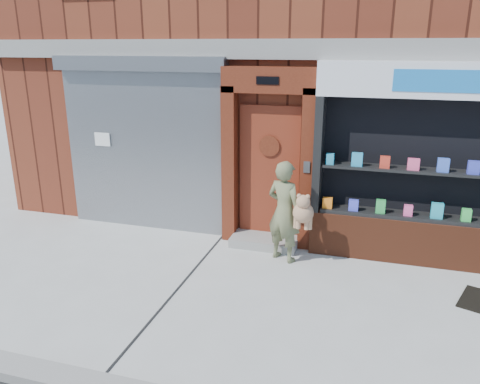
% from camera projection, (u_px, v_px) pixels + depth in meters
% --- Properties ---
extents(ground, '(80.00, 80.00, 0.00)m').
position_uv_depth(ground, '(290.00, 303.00, 6.09)').
color(ground, '#9E9E99').
rests_on(ground, ground).
extents(building, '(12.00, 8.16, 8.00)m').
position_uv_depth(building, '(346.00, 8.00, 10.36)').
color(building, '#5C2215').
rests_on(building, ground).
extents(shutter_bay, '(3.10, 0.30, 3.04)m').
position_uv_depth(shutter_bay, '(144.00, 135.00, 8.14)').
color(shutter_bay, gray).
rests_on(shutter_bay, ground).
extents(red_door_bay, '(1.52, 0.58, 2.90)m').
position_uv_depth(red_door_bay, '(268.00, 159.00, 7.55)').
color(red_door_bay, '#4A190C').
rests_on(red_door_bay, ground).
extents(pharmacy_bay, '(3.50, 0.41, 3.00)m').
position_uv_depth(pharmacy_bay, '(433.00, 176.00, 6.86)').
color(pharmacy_bay, maroon).
rests_on(pharmacy_bay, ground).
extents(woman, '(0.81, 0.58, 1.58)m').
position_uv_depth(woman, '(286.00, 211.00, 7.08)').
color(woman, '#686C47').
rests_on(woman, ground).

